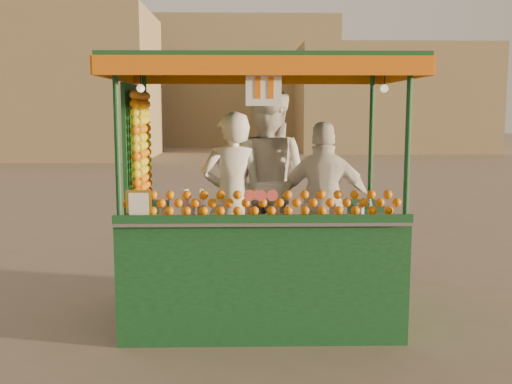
{
  "coord_description": "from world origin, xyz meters",
  "views": [
    {
      "loc": [
        -0.2,
        -5.85,
        2.01
      ],
      "look_at": [
        -0.08,
        -0.21,
        1.24
      ],
      "focal_mm": 42.41,
      "sensor_mm": 36.0,
      "label": 1
    }
  ],
  "objects_px": {
    "vendor_middle": "(266,182)",
    "vendor_right": "(324,204)",
    "juice_cart": "(254,239)",
    "vendor_left": "(233,198)"
  },
  "relations": [
    {
      "from": "vendor_left",
      "to": "juice_cart",
      "type": "bearing_deg",
      "value": 109.42
    },
    {
      "from": "juice_cart",
      "to": "vendor_right",
      "type": "xyz_separation_m",
      "value": [
        0.7,
        0.28,
        0.29
      ]
    },
    {
      "from": "vendor_middle",
      "to": "vendor_right",
      "type": "relative_size",
      "value": 1.2
    },
    {
      "from": "juice_cart",
      "to": "vendor_right",
      "type": "height_order",
      "value": "juice_cart"
    },
    {
      "from": "juice_cart",
      "to": "vendor_middle",
      "type": "xyz_separation_m",
      "value": [
        0.14,
        0.71,
        0.45
      ]
    },
    {
      "from": "vendor_middle",
      "to": "vendor_right",
      "type": "height_order",
      "value": "vendor_middle"
    },
    {
      "from": "juice_cart",
      "to": "vendor_right",
      "type": "relative_size",
      "value": 1.69
    },
    {
      "from": "vendor_right",
      "to": "vendor_left",
      "type": "bearing_deg",
      "value": -2.76
    },
    {
      "from": "juice_cart",
      "to": "vendor_left",
      "type": "relative_size",
      "value": 1.6
    },
    {
      "from": "vendor_left",
      "to": "vendor_middle",
      "type": "relative_size",
      "value": 0.88
    }
  ]
}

